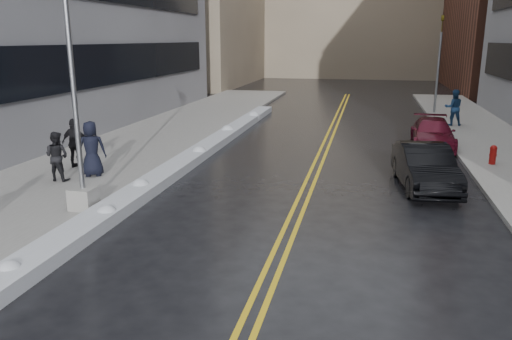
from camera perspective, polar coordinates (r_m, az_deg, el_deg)
The scene contains 14 objects.
ground at distance 11.73m, azimuth -10.05°, elevation -9.34°, with size 160.00×160.00×0.00m, color black.
sidewalk_west at distance 22.71m, azimuth -13.88°, elevation 2.47°, with size 5.50×50.00×0.15m, color gray.
lane_line_left at distance 20.49m, azimuth 6.90°, elevation 1.28°, with size 0.12×50.00×0.01m, color gold.
lane_line_right at distance 20.46m, azimuth 7.73°, elevation 1.24°, with size 0.12×50.00×0.01m, color gold.
snow_ridge at distance 19.61m, azimuth -7.80°, elevation 1.14°, with size 0.90×30.00×0.34m, color silver.
lamppost at distance 14.23m, azimuth -19.80°, elevation 4.95°, with size 0.65×0.65×7.62m.
fire_hydrant at distance 20.82m, azimuth 25.47°, elevation 1.69°, with size 0.26×0.26×0.73m.
traffic_signal at distance 34.13m, azimuth 20.16°, elevation 11.64°, with size 0.16×0.20×6.00m.
pedestrian_b at distance 17.79m, azimuth -21.80°, elevation 1.48°, with size 0.80×0.63×1.66m, color black.
pedestrian_c at distance 17.96m, azimuth -18.29°, elevation 2.32°, with size 0.93×0.61×1.91m, color black.
pedestrian_d at distance 19.36m, azimuth -19.96°, elevation 2.90°, with size 1.06×0.44×1.81m, color black.
pedestrian_east at distance 29.35m, azimuth 21.65°, elevation 6.65°, with size 0.95×0.74×1.95m, color navy.
car_black at distance 17.10m, azimuth 18.75°, elevation 0.34°, with size 1.51×4.34×1.43m, color black.
car_maroon at distance 23.75m, azimuth 19.54°, elevation 3.96°, with size 1.79×4.40×1.28m, color #470B19.
Camera 1 is at (4.27, -9.84, 4.75)m, focal length 35.00 mm.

